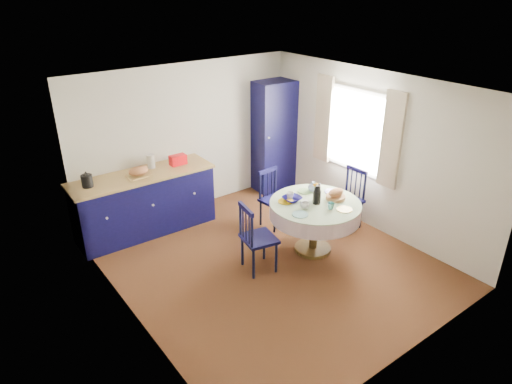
# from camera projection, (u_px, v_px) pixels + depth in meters

# --- Properties ---
(floor) EXTENTS (4.50, 4.50, 0.00)m
(floor) POSITION_uv_depth(u_px,v_px,m) (270.00, 262.00, 6.53)
(floor) COLOR black
(floor) RESTS_ON ground
(ceiling) EXTENTS (4.50, 4.50, 0.00)m
(ceiling) POSITION_uv_depth(u_px,v_px,m) (272.00, 88.00, 5.46)
(ceiling) COLOR white
(ceiling) RESTS_ON wall_back
(wall_back) EXTENTS (4.00, 0.02, 2.50)m
(wall_back) POSITION_uv_depth(u_px,v_px,m) (187.00, 139.00, 7.62)
(wall_back) COLOR beige
(wall_back) RESTS_ON floor
(wall_left) EXTENTS (0.02, 4.50, 2.50)m
(wall_left) POSITION_uv_depth(u_px,v_px,m) (126.00, 228.00, 4.91)
(wall_left) COLOR beige
(wall_left) RESTS_ON floor
(wall_right) EXTENTS (0.02, 4.50, 2.50)m
(wall_right) POSITION_uv_depth(u_px,v_px,m) (371.00, 151.00, 7.08)
(wall_right) COLOR beige
(wall_right) RESTS_ON floor
(window) EXTENTS (0.10, 1.74, 1.45)m
(window) POSITION_uv_depth(u_px,v_px,m) (356.00, 130.00, 7.16)
(window) COLOR white
(window) RESTS_ON wall_right
(kitchen_counter) EXTENTS (2.22, 0.73, 1.22)m
(kitchen_counter) POSITION_uv_depth(u_px,v_px,m) (145.00, 202.00, 7.14)
(kitchen_counter) COLOR black
(kitchen_counter) RESTS_ON floor
(pantry_cabinet) EXTENTS (0.76, 0.57, 2.05)m
(pantry_cabinet) POSITION_uv_depth(u_px,v_px,m) (273.00, 137.00, 8.44)
(pantry_cabinet) COLOR black
(pantry_cabinet) RESTS_ON floor
(dining_table) EXTENTS (1.31, 1.31, 1.07)m
(dining_table) POSITION_uv_depth(u_px,v_px,m) (315.00, 210.00, 6.55)
(dining_table) COLOR #543D18
(dining_table) RESTS_ON floor
(chair_left) EXTENTS (0.51, 0.52, 1.01)m
(chair_left) POSITION_uv_depth(u_px,v_px,m) (256.00, 237.00, 6.17)
(chair_left) COLOR black
(chair_left) RESTS_ON floor
(chair_far) EXTENTS (0.46, 0.44, 0.94)m
(chair_far) POSITION_uv_depth(u_px,v_px,m) (274.00, 198.00, 7.35)
(chair_far) COLOR black
(chair_far) RESTS_ON floor
(chair_right) EXTENTS (0.43, 0.45, 0.99)m
(chair_right) POSITION_uv_depth(u_px,v_px,m) (348.00, 198.00, 7.29)
(chair_right) COLOR black
(chair_right) RESTS_ON floor
(mug_a) EXTENTS (0.12, 0.12, 0.09)m
(mug_a) POSITION_uv_depth(u_px,v_px,m) (305.00, 206.00, 6.31)
(mug_a) COLOR silver
(mug_a) RESTS_ON dining_table
(mug_b) EXTENTS (0.10, 0.10, 0.09)m
(mug_b) POSITION_uv_depth(u_px,v_px,m) (331.00, 206.00, 6.29)
(mug_b) COLOR #2D6868
(mug_b) RESTS_ON dining_table
(mug_c) EXTENTS (0.13, 0.13, 0.10)m
(mug_c) POSITION_uv_depth(u_px,v_px,m) (317.00, 188.00, 6.83)
(mug_c) COLOR black
(mug_c) RESTS_ON dining_table
(mug_d) EXTENTS (0.11, 0.11, 0.10)m
(mug_d) POSITION_uv_depth(u_px,v_px,m) (290.00, 195.00, 6.59)
(mug_d) COLOR silver
(mug_d) RESTS_ON dining_table
(cobalt_bowl) EXTENTS (0.26, 0.26, 0.06)m
(cobalt_bowl) POSITION_uv_depth(u_px,v_px,m) (292.00, 199.00, 6.53)
(cobalt_bowl) COLOR navy
(cobalt_bowl) RESTS_ON dining_table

